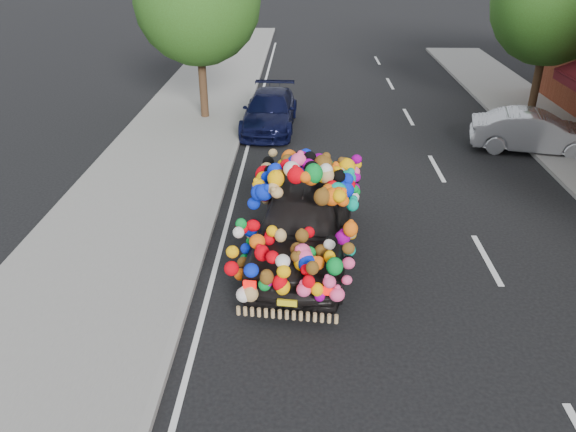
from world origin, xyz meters
The scene contains 9 objects.
ground centered at (0.00, 0.00, 0.00)m, with size 100.00×100.00×0.00m, color black.
sidewalk centered at (-4.30, 0.00, 0.06)m, with size 4.00×60.00×0.12m, color gray.
kerb centered at (-2.35, 0.00, 0.07)m, with size 0.15×60.00×0.13m, color gray.
lane_markings centered at (3.60, 0.00, 0.01)m, with size 6.00×50.00×0.01m, color silver, non-canonical shape.
tree_near_sidewalk centered at (-3.80, 9.50, 4.02)m, with size 4.20×4.20×6.13m.
tree_far_b centered at (8.00, 10.00, 3.89)m, with size 4.00×4.00×5.90m.
plush_art_car centered at (-0.22, 0.04, 1.15)m, with size 2.77×5.08×2.24m.
navy_sedan centered at (-1.40, 8.54, 0.61)m, with size 1.71×4.22×1.22m, color black.
silver_hatchback centered at (6.82, 6.50, 0.62)m, with size 1.32×3.77×1.24m, color silver.
Camera 1 is at (-0.25, -10.10, 6.11)m, focal length 35.00 mm.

